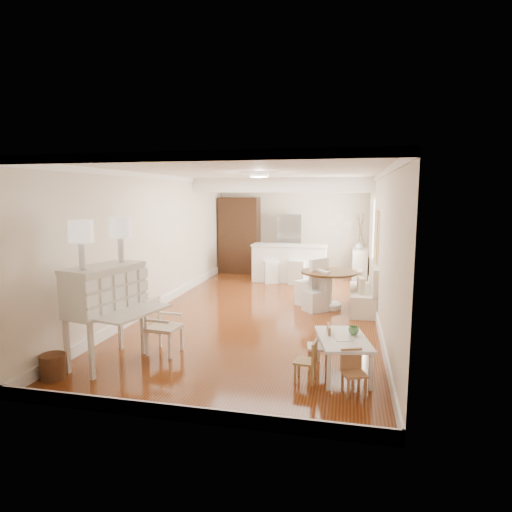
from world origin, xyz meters
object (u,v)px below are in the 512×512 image
at_px(kids_chair_b, 319,346).
at_px(pantry_cabinet, 239,235).
at_px(gustavian_armchair, 164,326).
at_px(slip_chair_far, 311,281).
at_px(secretary_bureau, 106,315).
at_px(kids_table, 342,356).
at_px(kids_chair_a, 305,361).
at_px(dining_table, 329,290).
at_px(wicker_basket, 53,367).
at_px(bar_stool_right, 298,265).
at_px(fridge, 301,245).
at_px(bar_stool_left, 271,265).
at_px(kids_chair_c, 354,373).
at_px(slip_chair_near, 315,291).
at_px(sideboard, 360,264).
at_px(breakfast_counter, 289,263).

relative_size(kids_chair_b, pantry_cabinet, 0.27).
xyz_separation_m(gustavian_armchair, slip_chair_far, (1.91, 3.34, 0.11)).
height_order(secretary_bureau, gustavian_armchair, secretary_bureau).
bearing_deg(slip_chair_far, kids_table, 50.92).
relative_size(secretary_bureau, kids_chair_a, 2.55).
bearing_deg(dining_table, kids_table, -84.18).
xyz_separation_m(wicker_basket, bar_stool_right, (2.42, 6.63, 0.35)).
bearing_deg(fridge, pantry_cabinet, 179.10).
distance_m(kids_chair_a, dining_table, 3.70).
height_order(gustavian_armchair, pantry_cabinet, pantry_cabinet).
distance_m(kids_chair_b, slip_chair_far, 3.45).
bearing_deg(bar_stool_left, bar_stool_right, -25.46).
bearing_deg(kids_chair_c, slip_chair_near, 82.10).
relative_size(dining_table, slip_chair_near, 1.40).
bearing_deg(sideboard, fridge, 168.46).
height_order(kids_table, bar_stool_right, bar_stool_right).
distance_m(kids_chair_a, pantry_cabinet, 7.96).
relative_size(slip_chair_near, breakfast_counter, 0.41).
height_order(kids_chair_c, fridge, fridge).
xyz_separation_m(secretary_bureau, breakfast_counter, (1.74, 6.31, -0.19)).
relative_size(wicker_basket, kids_chair_b, 0.52).
xyz_separation_m(gustavian_armchair, kids_chair_c, (2.78, -0.79, -0.14)).
bearing_deg(kids_chair_a, gustavian_armchair, -97.66).
height_order(kids_table, slip_chair_far, slip_chair_far).
bearing_deg(kids_chair_b, wicker_basket, -79.67).
bearing_deg(bar_stool_right, kids_chair_b, -72.52).
bearing_deg(bar_stool_left, kids_chair_b, -95.29).
relative_size(secretary_bureau, kids_chair_b, 2.24).
bearing_deg(slip_chair_near, kids_chair_c, -28.41).
bearing_deg(slip_chair_near, bar_stool_left, 168.04).
distance_m(kids_table, bar_stool_left, 6.10).
bearing_deg(gustavian_armchair, bar_stool_right, -8.87).
height_order(kids_table, bar_stool_left, bar_stool_left).
bearing_deg(slip_chair_far, slip_chair_near, 54.45).
distance_m(secretary_bureau, breakfast_counter, 6.55).
xyz_separation_m(kids_chair_c, bar_stool_left, (-2.16, 6.31, 0.21)).
distance_m(kids_chair_a, fridge, 7.46).
distance_m(secretary_bureau, fridge, 7.61).
xyz_separation_m(gustavian_armchair, bar_stool_left, (0.63, 5.52, 0.06)).
distance_m(kids_chair_c, pantry_cabinet, 8.41).
height_order(wicker_basket, slip_chair_far, slip_chair_far).
height_order(secretary_bureau, fridge, fridge).
xyz_separation_m(slip_chair_near, breakfast_counter, (-0.94, 2.92, 0.10)).
bearing_deg(kids_chair_b, secretary_bureau, -88.72).
xyz_separation_m(secretary_bureau, bar_stool_left, (1.26, 6.05, -0.23)).
relative_size(kids_table, fridge, 0.57).
height_order(bar_stool_left, sideboard, bar_stool_left).
bearing_deg(fridge, kids_table, -79.26).
relative_size(kids_chair_b, bar_stool_left, 0.66).
distance_m(wicker_basket, dining_table, 5.46).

